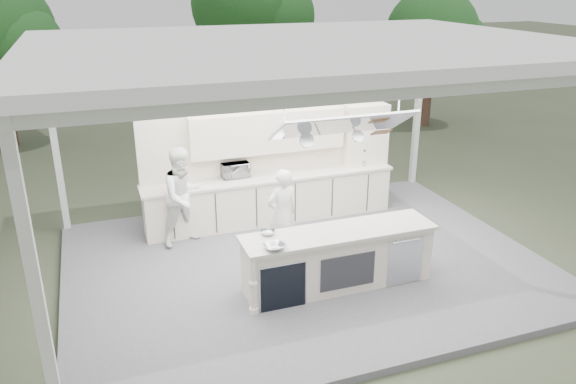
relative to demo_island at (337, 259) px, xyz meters
name	(u,v)px	position (x,y,z in m)	size (l,w,h in m)	color
ground	(305,267)	(-0.18, 0.91, -0.60)	(90.00, 90.00, 0.00)	#404932
stage_deck	(305,264)	(-0.18, 0.91, -0.54)	(8.00, 6.00, 0.12)	slate
tent	(308,50)	(-0.18, 0.90, 3.11)	(8.20, 6.20, 3.86)	white
demo_island	(337,259)	(0.00, 0.00, 0.00)	(3.10, 0.79, 0.95)	white
back_counter	(271,198)	(-0.18, 2.81, 0.00)	(5.08, 0.72, 0.95)	white
back_wall_unit	(288,146)	(0.27, 3.03, 0.98)	(5.05, 0.48, 2.25)	white
tree_cluster	(185,27)	(-0.34, 10.68, 2.69)	(19.55, 9.40, 5.85)	#503628
head_chef	(282,215)	(-0.50, 1.19, 0.34)	(0.60, 0.39, 1.64)	white
sous_chef	(184,196)	(-1.97, 2.38, 0.44)	(0.89, 0.69, 1.83)	white
toaster_oven	(235,170)	(-0.86, 2.99, 0.62)	(0.54, 0.36, 0.30)	silver
bowl_large	(275,247)	(-1.12, -0.24, 0.51)	(0.32, 0.32, 0.08)	silver
bowl_small	(268,232)	(-1.06, 0.26, 0.51)	(0.22, 0.22, 0.07)	silver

